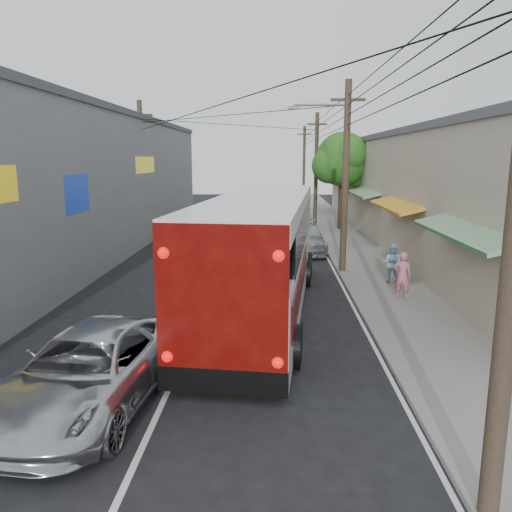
{
  "coord_description": "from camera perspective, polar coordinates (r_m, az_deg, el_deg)",
  "views": [
    {
      "loc": [
        2.24,
        -8.14,
        4.9
      ],
      "look_at": [
        1.65,
        7.88,
        1.73
      ],
      "focal_mm": 35.0,
      "sensor_mm": 36.0,
      "label": 1
    }
  ],
  "objects": [
    {
      "name": "sidewalk",
      "position": [
        28.87,
        10.56,
        1.34
      ],
      "size": [
        3.0,
        80.0,
        0.12
      ],
      "primitive_type": "cube",
      "color": "slate",
      "rests_on": "ground"
    },
    {
      "name": "parked_suv",
      "position": [
        26.51,
        5.45,
        2.12
      ],
      "size": [
        2.27,
        5.24,
        1.5
      ],
      "primitive_type": "imported",
      "rotation": [
        0.0,
        0.0,
        0.03
      ],
      "color": "#9F9FA7",
      "rests_on": "ground"
    },
    {
      "name": "ground",
      "position": [
        9.76,
        -12.17,
        -19.21
      ],
      "size": [
        120.0,
        120.0,
        0.0
      ],
      "primitive_type": "plane",
      "color": "black",
      "rests_on": "ground"
    },
    {
      "name": "parked_car_mid",
      "position": [
        34.44,
        4.69,
        4.06
      ],
      "size": [
        2.08,
        4.04,
        1.32
      ],
      "primitive_type": "imported",
      "rotation": [
        0.0,
        0.0,
        0.14
      ],
      "color": "#222326",
      "rests_on": "ground"
    },
    {
      "name": "pedestrian_near",
      "position": [
        17.83,
        16.38,
        -2.12
      ],
      "size": [
        0.7,
        0.58,
        1.63
      ],
      "primitive_type": "imported",
      "rotation": [
        0.0,
        0.0,
        2.76
      ],
      "color": "#C7697E",
      "rests_on": "sidewalk"
    },
    {
      "name": "jeepney",
      "position": [
        10.67,
        -18.47,
        -12.23
      ],
      "size": [
        3.14,
        5.73,
        1.52
      ],
      "primitive_type": "imported",
      "rotation": [
        0.0,
        0.0,
        -0.12
      ],
      "color": "silver",
      "rests_on": "ground"
    },
    {
      "name": "pedestrian_far",
      "position": [
        20.0,
        15.28,
        -0.78
      ],
      "size": [
        0.94,
        0.86,
        1.54
      ],
      "primitive_type": "imported",
      "rotation": [
        0.0,
        0.0,
        2.66
      ],
      "color": "#9ABCE0",
      "rests_on": "sidewalk"
    },
    {
      "name": "building_right",
      "position": [
        31.43,
        18.42,
        7.42
      ],
      "size": [
        7.09,
        40.0,
        6.25
      ],
      "color": "#B4A28F",
      "rests_on": "ground"
    },
    {
      "name": "building_left",
      "position": [
        28.29,
        -20.42,
        7.96
      ],
      "size": [
        7.2,
        36.0,
        7.25
      ],
      "color": "gray",
      "rests_on": "ground"
    },
    {
      "name": "coach_bus",
      "position": [
        16.08,
        0.75,
        0.54
      ],
      "size": [
        3.99,
        13.13,
        3.73
      ],
      "rotation": [
        0.0,
        0.0,
        -0.1
      ],
      "color": "white",
      "rests_on": "ground"
    },
    {
      "name": "street_tree",
      "position": [
        34.47,
        10.0,
        10.63
      ],
      "size": [
        4.4,
        4.0,
        6.6
      ],
      "color": "#3F2B19",
      "rests_on": "ground"
    },
    {
      "name": "utility_poles",
      "position": [
        28.49,
        3.94,
        9.6
      ],
      "size": [
        11.8,
        45.28,
        8.0
      ],
      "color": "#473828",
      "rests_on": "ground"
    },
    {
      "name": "parked_car_far",
      "position": [
        41.81,
        4.29,
        5.41
      ],
      "size": [
        1.65,
        4.44,
        1.45
      ],
      "primitive_type": "imported",
      "rotation": [
        0.0,
        0.0,
        -0.03
      ],
      "color": "black",
      "rests_on": "ground"
    }
  ]
}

